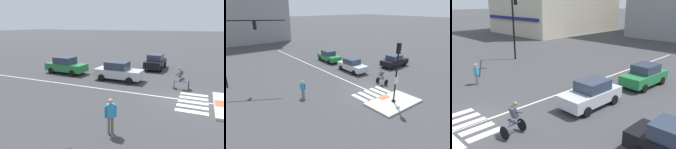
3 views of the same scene
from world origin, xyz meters
TOP-DOWN VIEW (x-y plane):
  - ground_plane at (0.00, 0.00)m, footprint 300.00×300.00m
  - tactile_pad_front at (0.00, -1.76)m, footprint 1.10×0.60m
  - crosswalk_stripe_a at (-1.59, -0.24)m, footprint 0.44×1.80m
  - crosswalk_stripe_b at (-0.79, -0.24)m, footprint 0.44×1.80m
  - crosswalk_stripe_c at (0.00, -0.24)m, footprint 0.44×1.80m
  - crosswalk_stripe_d at (0.79, -0.24)m, footprint 0.44×1.80m
  - crosswalk_stripe_e at (1.59, -0.24)m, footprint 0.44×1.80m
  - lane_centre_line at (0.22, 10.00)m, footprint 0.14×28.00m
  - car_green_eastbound_far at (3.42, 11.81)m, footprint 1.98×4.17m
  - car_silver_eastbound_mid at (3.02, 6.04)m, footprint 1.90×4.13m
  - car_black_cross_right at (9.02, 4.08)m, footprint 4.11×1.86m
  - cyclist at (2.59, 0.81)m, footprint 0.77×1.15m
  - pedestrian_at_curb_left at (-5.60, 2.95)m, footprint 0.40×0.45m

SIDE VIEW (x-z plane):
  - ground_plane at x=0.00m, z-range 0.00..0.00m
  - crosswalk_stripe_a at x=-1.59m, z-range 0.00..0.01m
  - crosswalk_stripe_b at x=-0.79m, z-range 0.00..0.01m
  - crosswalk_stripe_c at x=0.00m, z-range 0.00..0.01m
  - crosswalk_stripe_d at x=0.79m, z-range 0.00..0.01m
  - crosswalk_stripe_e at x=1.59m, z-range 0.00..0.01m
  - lane_centre_line at x=0.22m, z-range 0.00..0.01m
  - tactile_pad_front at x=0.00m, z-range 0.15..0.16m
  - car_green_eastbound_far at x=3.42m, z-range -0.01..1.63m
  - car_silver_eastbound_mid at x=3.02m, z-range -0.01..1.63m
  - car_black_cross_right at x=9.02m, z-range -0.01..1.63m
  - cyclist at x=2.59m, z-range 0.03..1.71m
  - pedestrian_at_curb_left at x=-5.60m, z-range 0.15..1.82m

